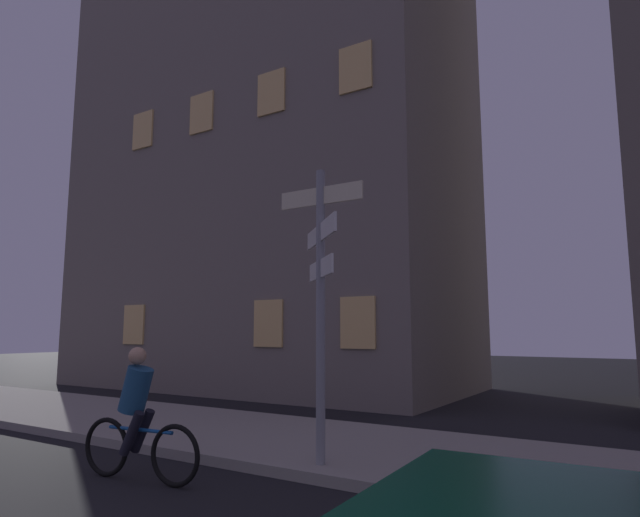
# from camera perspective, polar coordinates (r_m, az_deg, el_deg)

# --- Properties ---
(sidewalk_kerb) EXTENTS (40.00, 3.41, 0.14)m
(sidewalk_kerb) POSITION_cam_1_polar(r_m,az_deg,el_deg) (8.41, 4.62, -19.61)
(sidewalk_kerb) COLOR gray
(sidewalk_kerb) RESTS_ON ground_plane
(signpost) EXTENTS (1.28, 1.15, 3.83)m
(signpost) POSITION_cam_1_polar(r_m,az_deg,el_deg) (7.09, 0.07, -2.69)
(signpost) COLOR gray
(signpost) RESTS_ON sidewalk_kerb
(cyclist) EXTENTS (1.81, 0.37, 1.61)m
(cyclist) POSITION_cam_1_polar(r_m,az_deg,el_deg) (7.25, -18.80, -15.74)
(cyclist) COLOR black
(cyclist) RESTS_ON ground_plane
(building_left_block) EXTENTS (12.98, 6.50, 21.69)m
(building_left_block) POSITION_cam_1_polar(r_m,az_deg,el_deg) (20.18, -5.40, 18.95)
(building_left_block) COLOR slate
(building_left_block) RESTS_ON ground_plane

